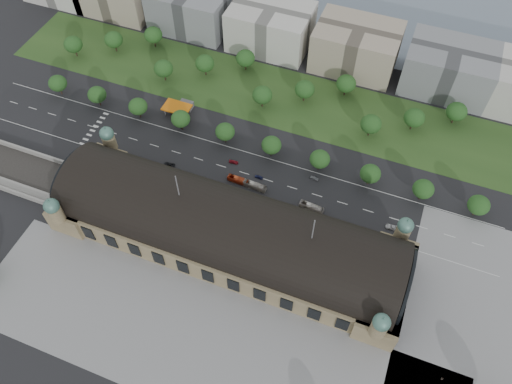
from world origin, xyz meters
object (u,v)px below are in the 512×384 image
(petrol_station, at_px, (182,106))
(parked_car_0, at_px, (131,160))
(traffic_car_3, at_px, (234,162))
(traffic_car_4, at_px, (259,177))
(parked_car_3, at_px, (159,169))
(pedestrian_2, at_px, (442,379))
(parked_car_4, at_px, (156,176))
(bus_east, at_px, (311,207))
(parked_car_5, at_px, (201,190))
(bus_west, at_px, (239,180))
(traffic_car_2, at_px, (169,165))
(bus_mid, at_px, (255,186))
(parked_car_1, at_px, (159,169))
(parked_car_2, at_px, (116,156))
(traffic_car_6, at_px, (392,227))
(traffic_car_5, at_px, (314,178))
(parked_car_6, at_px, (178,183))

(petrol_station, bearing_deg, parked_car_0, -100.82)
(traffic_car_3, relative_size, traffic_car_4, 1.13)
(parked_car_3, xyz_separation_m, pedestrian_2, (140.67, -49.50, 0.18))
(parked_car_4, height_order, bus_east, bus_east)
(parked_car_5, xyz_separation_m, bus_west, (14.08, 11.00, 0.89))
(parked_car_0, bearing_deg, bus_east, 70.54)
(traffic_car_2, xyz_separation_m, parked_car_4, (-2.88, -8.28, -0.09))
(petrol_station, xyz_separation_m, traffic_car_3, (38.79, -23.29, -2.31))
(traffic_car_2, height_order, traffic_car_4, traffic_car_2)
(bus_mid, relative_size, pedestrian_2, 5.88)
(parked_car_0, relative_size, parked_car_5, 0.94)
(parked_car_1, xyz_separation_m, parked_car_4, (0.31, -4.00, -0.05))
(bus_east, distance_m, pedestrian_2, 85.65)
(petrol_station, bearing_deg, bus_west, -36.15)
(parked_car_2, distance_m, parked_car_3, 23.45)
(traffic_car_6, height_order, parked_car_4, traffic_car_6)
(parked_car_1, relative_size, bus_mid, 0.44)
(traffic_car_5, distance_m, traffic_car_6, 41.92)
(traffic_car_6, distance_m, parked_car_2, 133.90)
(traffic_car_3, distance_m, parked_car_5, 22.23)
(traffic_car_2, bearing_deg, parked_car_2, -84.63)
(bus_mid, bearing_deg, parked_car_3, 100.89)
(parked_car_2, bearing_deg, parked_car_6, 54.30)
(parked_car_1, bearing_deg, bus_west, 63.72)
(parked_car_3, distance_m, bus_east, 74.50)
(parked_car_1, relative_size, parked_car_4, 1.29)
(petrol_station, xyz_separation_m, bus_mid, (53.57, -33.59, -1.36))
(parked_car_2, xyz_separation_m, parked_car_6, (35.68, -4.00, 0.05))
(traffic_car_5, height_order, parked_car_0, parked_car_0)
(traffic_car_3, relative_size, parked_car_1, 0.88)
(traffic_car_4, bearing_deg, parked_car_5, -49.05)
(parked_car_5, bearing_deg, traffic_car_6, 68.15)
(bus_east, bearing_deg, parked_car_6, 103.21)
(traffic_car_4, relative_size, parked_car_6, 0.79)
(bus_west, bearing_deg, pedestrian_2, -116.80)
(parked_car_0, relative_size, parked_car_6, 0.90)
(traffic_car_3, relative_size, parked_car_4, 1.13)
(traffic_car_4, relative_size, traffic_car_5, 1.00)
(traffic_car_4, relative_size, parked_car_3, 0.85)
(parked_car_6, bearing_deg, bus_mid, 87.07)
(traffic_car_2, bearing_deg, parked_car_1, -40.40)
(traffic_car_5, relative_size, parked_car_5, 0.83)
(parked_car_5, bearing_deg, traffic_car_5, 89.05)
(bus_west, bearing_deg, bus_east, -91.58)
(petrol_station, xyz_separation_m, traffic_car_5, (77.90, -18.87, -2.30))
(parked_car_0, height_order, pedestrian_2, pedestrian_2)
(parked_car_3, xyz_separation_m, parked_car_5, (24.16, -4.00, -0.12))
(parked_car_1, bearing_deg, bus_east, 56.92)
(parked_car_0, relative_size, parked_car_1, 0.89)
(petrol_station, distance_m, bus_mid, 63.25)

